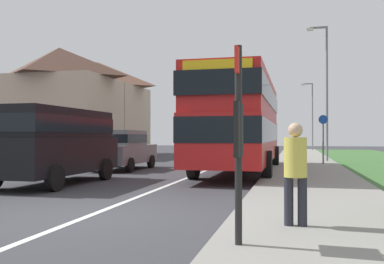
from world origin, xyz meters
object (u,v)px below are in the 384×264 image
at_px(pedestrian_at_stop, 295,169).
at_px(street_lamp_mid, 325,85).
at_px(double_decker_bus, 240,120).
at_px(street_lamp_far, 311,112).
at_px(parked_car_grey, 123,148).
at_px(cycle_route_sign, 323,137).
at_px(parked_van_black, 55,140).
at_px(bus_stop_sign, 239,130).

bearing_deg(pedestrian_at_stop, street_lamp_mid, 84.78).
relative_size(double_decker_bus, pedestrian_at_stop, 6.54).
xyz_separation_m(pedestrian_at_stop, street_lamp_far, (1.63, 37.21, 2.93)).
xyz_separation_m(parked_car_grey, pedestrian_at_stop, (7.36, -10.92, 0.03)).
relative_size(cycle_route_sign, street_lamp_far, 0.37).
height_order(cycle_route_sign, street_lamp_mid, street_lamp_mid).
height_order(double_decker_bus, parked_van_black, double_decker_bus).
height_order(parked_car_grey, pedestrian_at_stop, parked_car_grey).
relative_size(street_lamp_mid, street_lamp_far, 1.12).
bearing_deg(double_decker_bus, street_lamp_mid, 62.62).
bearing_deg(street_lamp_far, parked_van_black, -105.30).
distance_m(double_decker_bus, parked_van_black, 7.49).
bearing_deg(street_lamp_far, cycle_route_sign, -90.67).
bearing_deg(double_decker_bus, bus_stop_sign, -83.11).
bearing_deg(bus_stop_sign, pedestrian_at_stop, 62.03).
distance_m(pedestrian_at_stop, cycle_route_sign, 15.37).
xyz_separation_m(cycle_route_sign, street_lamp_far, (0.26, 21.91, 2.48)).
xyz_separation_m(bus_stop_sign, street_lamp_mid, (2.33, 19.21, 2.78)).
xyz_separation_m(parked_van_black, street_lamp_mid, (8.79, 12.80, 2.96)).
distance_m(bus_stop_sign, street_lamp_far, 38.66).
bearing_deg(bus_stop_sign, parked_van_black, 135.19).
bearing_deg(pedestrian_at_stop, street_lamp_far, 87.50).
relative_size(double_decker_bus, parked_van_black, 2.17).
bearing_deg(street_lamp_mid, pedestrian_at_stop, -95.22).
relative_size(pedestrian_at_stop, street_lamp_far, 0.25).
bearing_deg(parked_car_grey, double_decker_bus, -3.24).
distance_m(double_decker_bus, street_lamp_far, 26.91).
bearing_deg(cycle_route_sign, double_decker_bus, -126.86).
bearing_deg(street_lamp_far, pedestrian_at_stop, -92.50).
bearing_deg(pedestrian_at_stop, parked_van_black, 144.44).
xyz_separation_m(parked_car_grey, street_lamp_mid, (9.00, 6.99, 3.38)).
bearing_deg(parked_car_grey, pedestrian_at_stop, -56.01).
height_order(parked_car_grey, street_lamp_mid, street_lamp_mid).
relative_size(pedestrian_at_stop, street_lamp_mid, 0.22).
bearing_deg(cycle_route_sign, parked_car_grey, -153.37).
xyz_separation_m(pedestrian_at_stop, cycle_route_sign, (1.37, 15.30, 0.45)).
height_order(parked_car_grey, bus_stop_sign, bus_stop_sign).
height_order(parked_van_black, pedestrian_at_stop, parked_van_black).
distance_m(bus_stop_sign, street_lamp_mid, 19.55).
height_order(pedestrian_at_stop, bus_stop_sign, bus_stop_sign).
distance_m(street_lamp_mid, street_lamp_far, 19.31).
bearing_deg(parked_van_black, street_lamp_far, 74.70).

